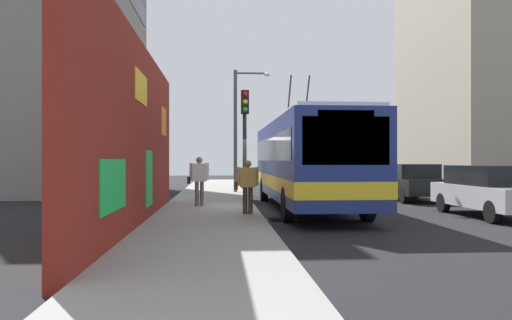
# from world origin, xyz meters

# --- Properties ---
(ground_plane) EXTENTS (80.00, 80.00, 0.00)m
(ground_plane) POSITION_xyz_m (0.00, 0.00, 0.00)
(ground_plane) COLOR black
(sidewalk_slab) EXTENTS (48.00, 3.20, 0.15)m
(sidewalk_slab) POSITION_xyz_m (0.00, 1.60, 0.07)
(sidewalk_slab) COLOR gray
(sidewalk_slab) RESTS_ON ground_plane
(graffiti_wall) EXTENTS (13.15, 0.32, 4.74)m
(graffiti_wall) POSITION_xyz_m (-4.43, 3.35, 2.37)
(graffiti_wall) COLOR maroon
(graffiti_wall) RESTS_ON ground_plane
(building_far_left) EXTENTS (11.26, 6.37, 14.89)m
(building_far_left) POSITION_xyz_m (10.17, 9.20, 7.44)
(building_far_left) COLOR gray
(building_far_left) RESTS_ON ground_plane
(building_far_right) EXTENTS (11.85, 9.56, 20.26)m
(building_far_right) POSITION_xyz_m (14.47, -17.00, 10.13)
(building_far_right) COLOR #9E937F
(building_far_right) RESTS_ON ground_plane
(city_bus) EXTENTS (11.68, 2.56, 4.97)m
(city_bus) POSITION_xyz_m (0.18, -1.80, 1.78)
(city_bus) COLOR navy
(city_bus) RESTS_ON ground_plane
(parked_car_silver) EXTENTS (4.63, 1.73, 1.58)m
(parked_car_silver) POSITION_xyz_m (-2.71, -7.00, 0.83)
(parked_car_silver) COLOR #B7B7BC
(parked_car_silver) RESTS_ON ground_plane
(parked_car_black) EXTENTS (4.61, 1.89, 1.58)m
(parked_car_black) POSITION_xyz_m (3.74, -7.00, 0.84)
(parked_car_black) COLOR black
(parked_car_black) RESTS_ON ground_plane
(parked_car_white) EXTENTS (4.26, 1.82, 1.58)m
(parked_car_white) POSITION_xyz_m (10.17, -7.00, 0.83)
(parked_car_white) COLOR white
(parked_car_white) RESTS_ON ground_plane
(parked_car_red) EXTENTS (4.62, 1.76, 1.58)m
(parked_car_red) POSITION_xyz_m (15.59, -7.00, 0.83)
(parked_car_red) COLOR #B21E19
(parked_car_red) RESTS_ON ground_plane
(pedestrian_at_curb) EXTENTS (0.22, 0.72, 1.59)m
(pedestrian_at_curb) POSITION_xyz_m (-2.61, 0.42, 1.07)
(pedestrian_at_curb) COLOR #3F3326
(pedestrian_at_curb) RESTS_ON sidewalk_slab
(pedestrian_midblock) EXTENTS (0.23, 0.76, 1.71)m
(pedestrian_midblock) POSITION_xyz_m (0.07, 1.96, 1.16)
(pedestrian_midblock) COLOR #595960
(pedestrian_midblock) RESTS_ON sidewalk_slab
(traffic_light) EXTENTS (0.49, 0.28, 4.11)m
(traffic_light) POSITION_xyz_m (0.34, 0.35, 2.92)
(traffic_light) COLOR #2D382D
(traffic_light) RESTS_ON sidewalk_slab
(street_lamp) EXTENTS (0.44, 1.84, 6.16)m
(street_lamp) POSITION_xyz_m (7.85, 0.23, 3.72)
(street_lamp) COLOR #4C4C51
(street_lamp) RESTS_ON sidewalk_slab
(curbside_puddle) EXTENTS (1.14, 1.14, 0.00)m
(curbside_puddle) POSITION_xyz_m (-2.98, -0.60, 0.00)
(curbside_puddle) COLOR black
(curbside_puddle) RESTS_ON ground_plane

